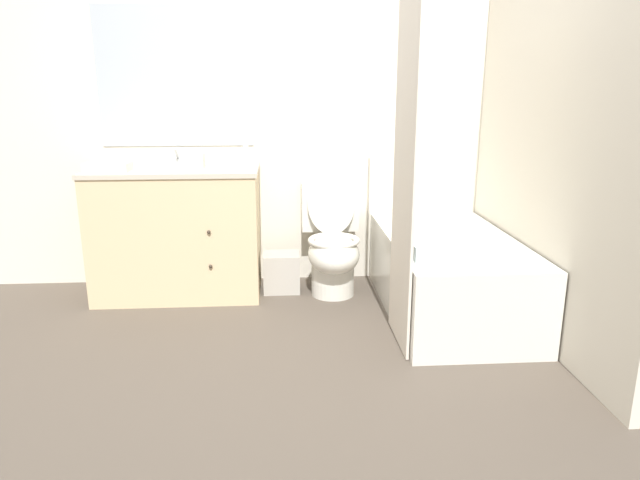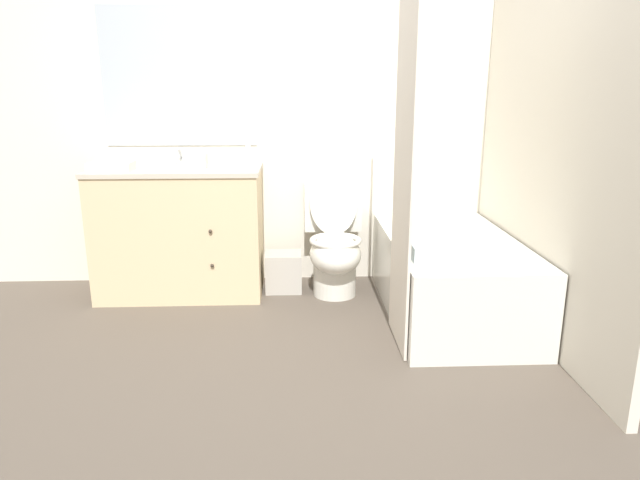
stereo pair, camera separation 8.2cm
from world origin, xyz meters
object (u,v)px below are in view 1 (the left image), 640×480
(vanity_cabinet, at_px, (178,231))
(bathtub, at_px, (448,274))
(soap_dispenser, at_px, (246,156))
(wastebasket, at_px, (282,272))
(sink_faucet, at_px, (178,159))
(toilet, at_px, (332,244))
(tissue_box, at_px, (194,161))
(bath_towel_folded, at_px, (438,249))
(hand_towel_folded, at_px, (108,167))

(vanity_cabinet, xyz_separation_m, bathtub, (1.76, -0.45, -0.20))
(soap_dispenser, bearing_deg, wastebasket, -17.39)
(sink_faucet, height_order, toilet, sink_faucet)
(bathtub, relative_size, tissue_box, 11.39)
(bathtub, distance_m, soap_dispenser, 1.56)
(bath_towel_folded, bearing_deg, tissue_box, 150.01)
(vanity_cabinet, bearing_deg, toilet, -2.69)
(vanity_cabinet, height_order, hand_towel_folded, hand_towel_folded)
(tissue_box, xyz_separation_m, bath_towel_folded, (1.43, -0.82, -0.40))
(toilet, bearing_deg, vanity_cabinet, 177.31)
(bath_towel_folded, bearing_deg, vanity_cabinet, 151.80)
(hand_towel_folded, xyz_separation_m, bath_towel_folded, (1.96, -0.72, -0.38))
(vanity_cabinet, xyz_separation_m, hand_towel_folded, (-0.39, -0.13, 0.46))
(sink_faucet, height_order, tissue_box, sink_faucet)
(sink_faucet, bearing_deg, soap_dispenser, -12.62)
(toilet, bearing_deg, soap_dispenser, 168.03)
(bath_towel_folded, bearing_deg, soap_dispenser, 140.11)
(bath_towel_folded, bearing_deg, wastebasket, 135.80)
(wastebasket, bearing_deg, toilet, -8.36)
(wastebasket, bearing_deg, sink_faucet, 165.81)
(soap_dispenser, relative_size, hand_towel_folded, 0.56)
(hand_towel_folded, distance_m, bath_towel_folded, 2.12)
(hand_towel_folded, height_order, bath_towel_folded, hand_towel_folded)
(soap_dispenser, distance_m, bath_towel_folded, 1.49)
(tissue_box, xyz_separation_m, hand_towel_folded, (-0.53, -0.11, -0.02))
(bathtub, height_order, wastebasket, bathtub)
(vanity_cabinet, height_order, tissue_box, tissue_box)
(wastebasket, xyz_separation_m, soap_dispenser, (-0.23, 0.07, 0.81))
(tissue_box, height_order, bath_towel_folded, tissue_box)
(wastebasket, bearing_deg, bathtub, -23.31)
(bathtub, distance_m, bath_towel_folded, 0.52)
(toilet, distance_m, bathtub, 0.82)
(soap_dispenser, bearing_deg, toilet, -11.97)
(wastebasket, relative_size, tissue_box, 2.13)
(hand_towel_folded, bearing_deg, bath_towel_folded, -20.07)
(toilet, bearing_deg, sink_faucet, 167.74)
(soap_dispenser, bearing_deg, bathtub, -22.30)
(sink_faucet, relative_size, bath_towel_folded, 0.46)
(sink_faucet, bearing_deg, tissue_box, -54.18)
(vanity_cabinet, bearing_deg, hand_towel_folded, -161.63)
(hand_towel_folded, bearing_deg, wastebasket, 6.83)
(wastebasket, height_order, tissue_box, tissue_box)
(bath_towel_folded, bearing_deg, hand_towel_folded, 159.93)
(tissue_box, distance_m, soap_dispenser, 0.34)
(toilet, relative_size, hand_towel_folded, 3.08)
(bathtub, xyz_separation_m, hand_towel_folded, (-2.15, 0.33, 0.66))
(wastebasket, bearing_deg, soap_dispenser, 162.61)
(sink_faucet, distance_m, soap_dispenser, 0.49)
(tissue_box, bearing_deg, vanity_cabinet, 172.54)
(wastebasket, relative_size, bath_towel_folded, 0.89)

